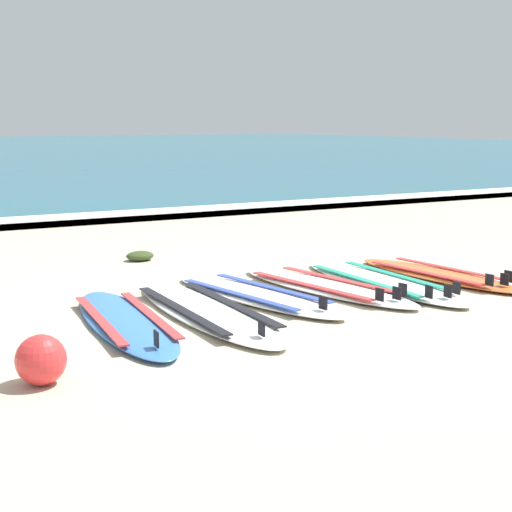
{
  "coord_description": "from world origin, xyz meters",
  "views": [
    {
      "loc": [
        -3.09,
        -5.57,
        1.57
      ],
      "look_at": [
        0.37,
        0.82,
        0.25
      ],
      "focal_mm": 52.64,
      "sensor_mm": 36.0,
      "label": 1
    }
  ],
  "objects_px": {
    "surfboard_0": "(125,321)",
    "beach_ball": "(41,360)",
    "surfboard_5": "(437,274)",
    "surfboard_3": "(325,287)",
    "surfboard_1": "(206,311)",
    "surfboard_4": "(381,282)",
    "surfboard_2": "(255,295)"
  },
  "relations": [
    {
      "from": "surfboard_2",
      "to": "surfboard_5",
      "type": "height_order",
      "value": "same"
    },
    {
      "from": "beach_ball",
      "to": "surfboard_3",
      "type": "bearing_deg",
      "value": 24.15
    },
    {
      "from": "surfboard_3",
      "to": "surfboard_1",
      "type": "bearing_deg",
      "value": -168.24
    },
    {
      "from": "surfboard_1",
      "to": "surfboard_2",
      "type": "xyz_separation_m",
      "value": [
        0.61,
        0.29,
        0.0
      ]
    },
    {
      "from": "surfboard_2",
      "to": "surfboard_4",
      "type": "xyz_separation_m",
      "value": [
        1.33,
        -0.09,
        0.0
      ]
    },
    {
      "from": "surfboard_3",
      "to": "beach_ball",
      "type": "bearing_deg",
      "value": -155.85
    },
    {
      "from": "surfboard_0",
      "to": "surfboard_1",
      "type": "height_order",
      "value": "same"
    },
    {
      "from": "beach_ball",
      "to": "surfboard_0",
      "type": "bearing_deg",
      "value": 49.68
    },
    {
      "from": "surfboard_2",
      "to": "surfboard_3",
      "type": "distance_m",
      "value": 0.74
    },
    {
      "from": "surfboard_1",
      "to": "surfboard_3",
      "type": "xyz_separation_m",
      "value": [
        1.36,
        0.28,
        0.0
      ]
    },
    {
      "from": "surfboard_2",
      "to": "surfboard_0",
      "type": "bearing_deg",
      "value": -167.54
    },
    {
      "from": "surfboard_0",
      "to": "surfboard_3",
      "type": "relative_size",
      "value": 0.98
    },
    {
      "from": "surfboard_3",
      "to": "surfboard_4",
      "type": "xyz_separation_m",
      "value": [
        0.59,
        -0.09,
        -0.0
      ]
    },
    {
      "from": "surfboard_5",
      "to": "surfboard_2",
      "type": "bearing_deg",
      "value": 177.69
    },
    {
      "from": "surfboard_0",
      "to": "surfboard_5",
      "type": "distance_m",
      "value": 3.36
    },
    {
      "from": "beach_ball",
      "to": "surfboard_2",
      "type": "bearing_deg",
      "value": 31.13
    },
    {
      "from": "surfboard_0",
      "to": "surfboard_3",
      "type": "xyz_separation_m",
      "value": [
        2.04,
        0.28,
        0.0
      ]
    },
    {
      "from": "surfboard_4",
      "to": "surfboard_5",
      "type": "xyz_separation_m",
      "value": [
        0.72,
        0.01,
        0.0
      ]
    },
    {
      "from": "surfboard_5",
      "to": "beach_ball",
      "type": "xyz_separation_m",
      "value": [
        -4.22,
        -1.23,
        0.12
      ]
    },
    {
      "from": "surfboard_0",
      "to": "surfboard_2",
      "type": "relative_size",
      "value": 0.99
    },
    {
      "from": "surfboard_3",
      "to": "surfboard_5",
      "type": "bearing_deg",
      "value": -3.41
    },
    {
      "from": "surfboard_0",
      "to": "beach_ball",
      "type": "height_order",
      "value": "beach_ball"
    },
    {
      "from": "surfboard_1",
      "to": "surfboard_5",
      "type": "distance_m",
      "value": 2.67
    },
    {
      "from": "surfboard_4",
      "to": "surfboard_3",
      "type": "bearing_deg",
      "value": 171.59
    },
    {
      "from": "surfboard_0",
      "to": "beach_ball",
      "type": "bearing_deg",
      "value": -130.32
    },
    {
      "from": "surfboard_1",
      "to": "beach_ball",
      "type": "bearing_deg",
      "value": -146.65
    },
    {
      "from": "surfboard_3",
      "to": "surfboard_4",
      "type": "height_order",
      "value": "same"
    },
    {
      "from": "surfboard_4",
      "to": "beach_ball",
      "type": "distance_m",
      "value": 3.71
    },
    {
      "from": "surfboard_0",
      "to": "surfboard_5",
      "type": "xyz_separation_m",
      "value": [
        3.35,
        0.21,
        0.0
      ]
    },
    {
      "from": "surfboard_1",
      "to": "beach_ball",
      "type": "relative_size",
      "value": 7.93
    },
    {
      "from": "surfboard_5",
      "to": "beach_ball",
      "type": "distance_m",
      "value": 4.39
    },
    {
      "from": "surfboard_3",
      "to": "surfboard_4",
      "type": "distance_m",
      "value": 0.59
    }
  ]
}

